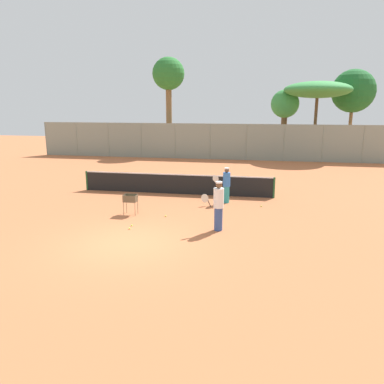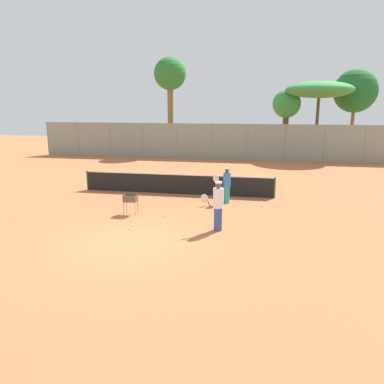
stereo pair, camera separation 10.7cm
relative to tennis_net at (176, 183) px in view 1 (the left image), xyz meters
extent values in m
plane|color=#B7663D|center=(0.00, -7.42, -0.56)|extent=(80.00, 80.00, 0.00)
cylinder|color=#26592D|center=(-5.06, 0.00, -0.02)|extent=(0.10, 0.10, 1.07)
cylinder|color=#26592D|center=(5.06, 0.00, -0.02)|extent=(0.10, 0.10, 1.07)
cube|color=black|center=(0.00, 0.00, -0.05)|extent=(10.12, 0.01, 1.01)
cube|color=white|center=(0.00, 0.00, 0.48)|extent=(10.12, 0.02, 0.06)
cylinder|color=gray|center=(-15.43, 13.13, 0.96)|extent=(0.08, 0.08, 3.04)
cylinder|color=gray|center=(-12.35, 13.13, 0.96)|extent=(0.08, 0.08, 3.04)
cylinder|color=gray|center=(-9.26, 13.13, 0.96)|extent=(0.08, 0.08, 3.04)
cylinder|color=gray|center=(-6.17, 13.13, 0.96)|extent=(0.08, 0.08, 3.04)
cylinder|color=gray|center=(-3.09, 13.13, 0.96)|extent=(0.08, 0.08, 3.04)
cylinder|color=gray|center=(0.00, 13.13, 0.96)|extent=(0.08, 0.08, 3.04)
cylinder|color=gray|center=(3.09, 13.13, 0.96)|extent=(0.08, 0.08, 3.04)
cylinder|color=gray|center=(6.17, 13.13, 0.96)|extent=(0.08, 0.08, 3.04)
cylinder|color=gray|center=(9.26, 13.13, 0.96)|extent=(0.08, 0.08, 3.04)
cylinder|color=gray|center=(12.35, 13.13, 0.96)|extent=(0.08, 0.08, 3.04)
cube|color=gray|center=(0.00, 13.13, 0.96)|extent=(30.87, 0.01, 3.04)
cylinder|color=brown|center=(8.87, 15.55, 2.01)|extent=(0.26, 0.26, 5.14)
ellipsoid|color=#388E42|center=(8.87, 15.55, 5.29)|extent=(5.67, 5.67, 1.42)
cylinder|color=brown|center=(12.27, 17.99, 1.77)|extent=(0.30, 0.30, 4.65)
sphere|color=#1E6028|center=(12.27, 17.99, 5.24)|extent=(3.83, 3.83, 3.83)
cylinder|color=brown|center=(6.29, 16.79, 1.40)|extent=(0.52, 0.52, 3.92)
sphere|color=#388E42|center=(6.29, 16.79, 4.12)|extent=(2.52, 2.52, 2.52)
cylinder|color=brown|center=(-4.32, 16.01, 2.69)|extent=(0.54, 0.54, 6.49)
sphere|color=#28722D|center=(-4.32, 16.01, 6.82)|extent=(2.95, 2.95, 2.95)
cylinder|color=teal|center=(2.78, -1.35, -0.16)|extent=(0.29, 0.29, 0.80)
cylinder|color=blue|center=(2.78, -1.35, 0.58)|extent=(0.35, 0.35, 0.67)
sphere|color=brown|center=(2.78, -1.35, 1.03)|extent=(0.22, 0.22, 0.22)
cylinder|color=white|center=(2.78, -1.35, 1.12)|extent=(0.23, 0.23, 0.05)
cylinder|color=black|center=(2.44, -1.46, 0.41)|extent=(0.15, 0.07, 0.27)
ellipsoid|color=silver|center=(2.27, -1.52, 0.63)|extent=(0.39, 0.15, 0.43)
cylinder|color=#334C8C|center=(2.87, -5.46, -0.12)|extent=(0.31, 0.31, 0.89)
cylinder|color=white|center=(2.87, -5.46, 0.70)|extent=(0.39, 0.39, 0.74)
sphere|color=brown|center=(2.87, -5.46, 1.18)|extent=(0.24, 0.24, 0.24)
cylinder|color=white|center=(2.87, -5.46, 1.29)|extent=(0.25, 0.25, 0.06)
cylinder|color=black|center=(2.55, -5.65, 0.51)|extent=(0.14, 0.10, 0.27)
ellipsoid|color=silver|center=(2.39, -5.75, 0.73)|extent=(0.35, 0.23, 0.43)
cylinder|color=brown|center=(-1.33, -4.26, -0.27)|extent=(0.02, 0.02, 0.57)
cylinder|color=brown|center=(-0.82, -4.26, -0.27)|extent=(0.02, 0.02, 0.57)
cylinder|color=brown|center=(-1.33, -3.90, -0.27)|extent=(0.02, 0.02, 0.57)
cylinder|color=brown|center=(-0.82, -3.90, -0.27)|extent=(0.02, 0.02, 0.57)
cube|color=brown|center=(-1.08, -4.08, 0.02)|extent=(0.55, 0.40, 0.01)
cube|color=brown|center=(-1.08, -4.28, 0.16)|extent=(0.55, 0.01, 0.30)
cube|color=brown|center=(-1.08, -3.88, 0.16)|extent=(0.55, 0.01, 0.30)
cube|color=brown|center=(-1.35, -4.08, 0.16)|extent=(0.01, 0.40, 0.30)
cube|color=brown|center=(-0.80, -4.08, 0.16)|extent=(0.01, 0.40, 0.30)
sphere|color=#D1E54C|center=(-0.97, -3.93, 0.11)|extent=(0.07, 0.07, 0.07)
sphere|color=#D1E54C|center=(-1.29, -3.97, 0.11)|extent=(0.07, 0.07, 0.07)
sphere|color=#D1E54C|center=(-1.29, -4.12, 0.06)|extent=(0.07, 0.07, 0.07)
sphere|color=#D1E54C|center=(-0.90, -4.22, 0.06)|extent=(0.07, 0.07, 0.07)
sphere|color=#D1E54C|center=(-0.93, -3.99, 0.11)|extent=(0.07, 0.07, 0.07)
sphere|color=#D1E54C|center=(-1.26, -4.01, 0.11)|extent=(0.07, 0.07, 0.07)
sphere|color=#D1E54C|center=(-0.91, -4.14, 0.06)|extent=(0.07, 0.07, 0.07)
sphere|color=#D1E54C|center=(-1.05, -4.15, 0.06)|extent=(0.07, 0.07, 0.07)
sphere|color=#D1E54C|center=(-1.30, -4.03, 0.06)|extent=(0.07, 0.07, 0.07)
sphere|color=#D1E54C|center=(-1.15, -4.04, 0.11)|extent=(0.07, 0.07, 0.07)
sphere|color=#D1E54C|center=(-1.24, -4.01, 0.06)|extent=(0.07, 0.07, 0.07)
sphere|color=#D1E54C|center=(-1.14, -4.20, 0.06)|extent=(0.07, 0.07, 0.07)
sphere|color=#D1E54C|center=(-1.16, -4.12, 0.11)|extent=(0.07, 0.07, 0.07)
sphere|color=#D1E54C|center=(4.45, -1.82, -0.53)|extent=(0.07, 0.07, 0.07)
sphere|color=#D1E54C|center=(0.48, -4.15, -0.53)|extent=(0.07, 0.07, 0.07)
sphere|color=#D1E54C|center=(-0.46, -5.97, -0.53)|extent=(0.07, 0.07, 0.07)
sphere|color=#D1E54C|center=(-0.50, -5.60, -0.53)|extent=(0.07, 0.07, 0.07)
cube|color=#232328|center=(-2.51, 15.52, -0.11)|extent=(4.20, 1.70, 0.90)
cube|color=#33383D|center=(-2.71, 15.52, 0.69)|extent=(2.20, 1.50, 0.70)
camera|label=1|loc=(4.34, -18.83, 4.08)|focal=35.00mm
camera|label=2|loc=(4.45, -18.81, 4.08)|focal=35.00mm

